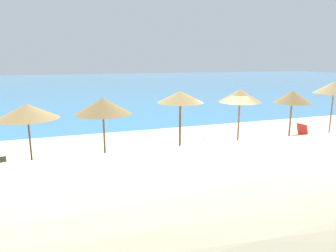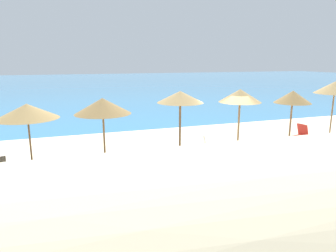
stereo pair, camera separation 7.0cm
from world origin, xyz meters
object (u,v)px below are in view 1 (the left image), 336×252
Objects in this scene: lounge_chair_1 at (295,136)px; beach_umbrella_1 at (103,106)px; beach_umbrella_3 at (240,96)px; lounge_chair_0 at (194,148)px; beach_umbrella_4 at (292,97)px; beach_umbrella_2 at (180,97)px; beach_umbrella_0 at (27,111)px; beach_umbrella_5 at (334,87)px.

beach_umbrella_1 is at bearing 73.58° from lounge_chair_1.
lounge_chair_1 is at bearing -16.62° from beach_umbrella_3.
beach_umbrella_3 reaches higher than lounge_chair_0.
beach_umbrella_3 reaches higher than beach_umbrella_4.
beach_umbrella_2 is at bearing 0.19° from beach_umbrella_1.
lounge_chair_1 is (12.44, -1.10, -1.79)m from beach_umbrella_0.
beach_umbrella_5 is 9.49m from lounge_chair_0.
lounge_chair_1 is (9.49, -0.86, -1.89)m from beach_umbrella_1.
beach_umbrella_0 is 0.95× the size of beach_umbrella_1.
lounge_chair_1 is (5.97, -0.88, -2.13)m from beach_umbrella_2.
lounge_chair_0 is at bearing -160.32° from beach_umbrella_3.
lounge_chair_0 is (3.78, -1.05, -1.90)m from beach_umbrella_1.
beach_umbrella_2 is at bearing -2.02° from beach_umbrella_0.
beach_umbrella_4 is (3.15, -0.06, -0.18)m from beach_umbrella_3.
beach_umbrella_1 is at bearing 179.83° from beach_umbrella_3.
lounge_chair_0 is (-6.02, -0.97, -1.91)m from beach_umbrella_4.
beach_umbrella_0 is 12.77m from beach_umbrella_4.
beach_umbrella_3 is (6.66, -0.02, 0.18)m from beach_umbrella_1.
beach_umbrella_5 is at bearing 0.82° from beach_umbrella_1.
lounge_chair_0 is (-9.12, -1.23, -2.29)m from beach_umbrella_5.
beach_umbrella_3 is at bearing 62.17° from lounge_chair_1.
beach_umbrella_0 is 0.95× the size of beach_umbrella_4.
beach_umbrella_1 is 0.94× the size of beach_umbrella_3.
beach_umbrella_1 is 1.50× the size of lounge_chair_1.
beach_umbrella_1 reaches higher than lounge_chair_1.
beach_umbrella_5 is (3.10, 0.26, 0.39)m from beach_umbrella_4.
lounge_chair_0 is (-2.88, -1.03, -2.09)m from beach_umbrella_3.
beach_umbrella_2 is 6.29m from beach_umbrella_4.
beach_umbrella_1 and beach_umbrella_4 have the same top height.
beach_umbrella_5 reaches higher than beach_umbrella_0.
beach_umbrella_2 is 0.93× the size of beach_umbrella_5.
beach_umbrella_3 is 0.93× the size of beach_umbrella_5.
beach_umbrella_4 is at bearing -1.42° from beach_umbrella_0.
lounge_chair_0 is at bearing -75.95° from beach_umbrella_2.
beach_umbrella_3 is 3.61m from lounge_chair_1.
beach_umbrella_3 is at bearing -48.16° from lounge_chair_0.
beach_umbrella_3 is 1.60× the size of lounge_chair_1.
beach_umbrella_5 is (12.91, 0.18, 0.39)m from beach_umbrella_1.
lounge_chair_1 is at bearing -5.07° from beach_umbrella_0.
beach_umbrella_5 is at bearing 1.05° from beach_umbrella_2.
beach_umbrella_2 reaches higher than beach_umbrella_1.
beach_umbrella_5 reaches higher than beach_umbrella_2.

